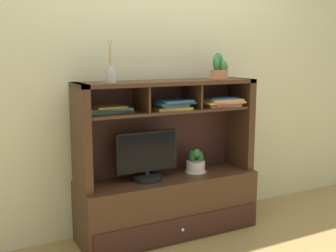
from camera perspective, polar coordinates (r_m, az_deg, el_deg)
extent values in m
cube|color=olive|center=(3.35, 0.00, -14.67)|extent=(6.00, 6.00, 0.02)
cube|color=beige|center=(3.27, -2.02, 10.17)|extent=(6.00, 0.02, 2.80)
cube|color=#3D2516|center=(3.26, 0.00, -10.84)|extent=(1.40, 0.43, 0.46)
cube|color=#331B17|center=(3.12, 1.94, -14.16)|extent=(1.34, 0.01, 0.18)
sphere|color=silver|center=(3.11, 2.05, -14.24)|extent=(0.02, 0.02, 0.02)
cube|color=#3D2516|center=(2.86, -12.02, -1.55)|extent=(0.06, 0.33, 0.74)
cube|color=#3D2516|center=(3.46, 9.93, 0.46)|extent=(0.06, 0.33, 0.74)
cube|color=#331B17|center=(3.24, -1.26, -0.28)|extent=(1.34, 0.02, 0.71)
cube|color=#3D2516|center=(3.06, 0.00, 6.06)|extent=(1.40, 0.33, 0.03)
cube|color=#3D2516|center=(3.08, 0.00, 2.15)|extent=(1.28, 0.30, 0.02)
cube|color=#3D2516|center=(2.97, -3.66, 3.86)|extent=(0.02, 0.28, 0.19)
cube|color=#3D2516|center=(3.17, 3.44, 4.23)|extent=(0.02, 0.28, 0.19)
cylinder|color=black|center=(3.08, -2.92, -7.17)|extent=(0.21, 0.21, 0.04)
cylinder|color=black|center=(3.07, -2.92, -6.53)|extent=(0.04, 0.04, 0.03)
cube|color=black|center=(3.03, -2.95, -3.55)|extent=(0.48, 0.03, 0.30)
cube|color=black|center=(3.02, -2.83, -3.61)|extent=(0.45, 0.00, 0.27)
cylinder|color=beige|center=(3.29, 3.89, -5.66)|extent=(0.15, 0.15, 0.09)
cylinder|color=beige|center=(3.30, 3.89, -6.34)|extent=(0.17, 0.17, 0.01)
ellipsoid|color=#23642B|center=(3.30, 4.49, -4.37)|extent=(0.05, 0.06, 0.10)
ellipsoid|color=#23642B|center=(3.28, 3.36, -4.15)|extent=(0.05, 0.04, 0.09)
ellipsoid|color=#23642B|center=(3.22, 4.00, -3.77)|extent=(0.06, 0.04, 0.07)
cube|color=gold|center=(3.05, 0.52, 2.47)|extent=(0.28, 0.19, 0.02)
cube|color=#315778|center=(3.05, 0.50, 2.85)|extent=(0.24, 0.18, 0.02)
cube|color=#273E40|center=(3.06, 0.74, 3.22)|extent=(0.33, 0.21, 0.02)
cube|color=navy|center=(3.05, 0.72, 3.52)|extent=(0.27, 0.23, 0.02)
cube|color=beige|center=(3.27, 7.33, 2.87)|extent=(0.28, 0.18, 0.02)
cube|color=#A52A2D|center=(3.26, 7.46, 3.11)|extent=(0.31, 0.24, 0.01)
cube|color=gold|center=(3.26, 7.39, 3.34)|extent=(0.34, 0.21, 0.01)
cube|color=gray|center=(3.26, 7.54, 3.63)|extent=(0.27, 0.22, 0.02)
cube|color=#334980|center=(3.26, 7.39, 3.90)|extent=(0.24, 0.18, 0.01)
cube|color=slate|center=(2.95, -8.36, 2.11)|extent=(0.33, 0.18, 0.02)
cube|color=#50735C|center=(2.94, -8.28, 2.45)|extent=(0.33, 0.23, 0.02)
cube|color=#B48C38|center=(2.94, -8.51, 2.71)|extent=(0.25, 0.25, 0.01)
cylinder|color=#B5B2B1|center=(2.85, -8.00, 6.92)|extent=(0.08, 0.08, 0.09)
cylinder|color=#B5B2B1|center=(2.85, -8.03, 8.03)|extent=(0.04, 0.04, 0.02)
cylinder|color=tan|center=(2.85, -7.99, 9.82)|extent=(0.00, 0.05, 0.19)
cylinder|color=tan|center=(2.85, -8.05, 9.82)|extent=(0.03, 0.02, 0.20)
cylinder|color=tan|center=(2.85, -8.13, 9.82)|extent=(0.03, 0.02, 0.20)
cylinder|color=tan|center=(2.85, -8.15, 9.82)|extent=(0.00, 0.03, 0.20)
cylinder|color=tan|center=(2.85, -8.08, 9.82)|extent=(0.02, 0.01, 0.20)
cylinder|color=tan|center=(2.85, -8.01, 9.82)|extent=(0.04, 0.02, 0.20)
cylinder|color=#B87350|center=(3.29, 7.12, 7.14)|extent=(0.14, 0.14, 0.07)
cylinder|color=#B87350|center=(3.29, 7.11, 6.59)|extent=(0.16, 0.16, 0.01)
ellipsoid|color=#2E6A39|center=(3.31, 7.50, 8.40)|extent=(0.05, 0.06, 0.10)
ellipsoid|color=#2E6A39|center=(3.30, 6.96, 9.05)|extent=(0.08, 0.07, 0.12)
ellipsoid|color=#2E6A39|center=(3.28, 6.73, 8.96)|extent=(0.06, 0.05, 0.08)
ellipsoid|color=#2E6A39|center=(3.24, 6.73, 8.52)|extent=(0.05, 0.06, 0.10)
ellipsoid|color=#2E6A39|center=(3.27, 7.72, 8.11)|extent=(0.07, 0.06, 0.10)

